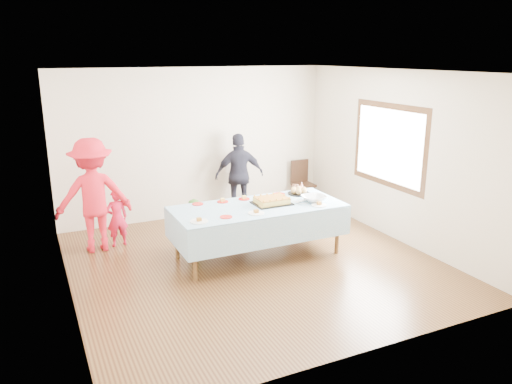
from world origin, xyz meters
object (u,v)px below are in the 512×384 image
at_px(party_table, 258,209).
at_px(adult_left, 93,195).
at_px(dining_chair, 302,180).
at_px(birthday_cake, 272,201).

distance_m(party_table, adult_left, 2.49).
bearing_deg(adult_left, dining_chair, -169.19).
bearing_deg(birthday_cake, adult_left, 151.98).
distance_m(party_table, dining_chair, 2.83).
bearing_deg(dining_chair, birthday_cake, -129.77).
xyz_separation_m(party_table, birthday_cake, (0.23, 0.01, 0.10)).
relative_size(birthday_cake, dining_chair, 0.61).
relative_size(party_table, adult_left, 1.44).
relative_size(dining_chair, adult_left, 0.51).
xyz_separation_m(birthday_cake, dining_chair, (1.71, 2.04, -0.33)).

